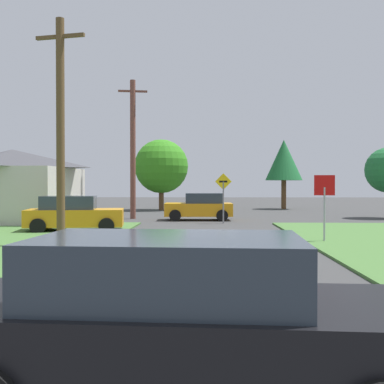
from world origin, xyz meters
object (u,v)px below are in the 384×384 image
(oak_tree_left, at_px, (161,166))
(oak_tree_right, at_px, (284,160))
(parked_car_near_building, at_px, (74,214))
(car_behind_on_main_road, at_px, (182,322))
(car_approaching_junction, at_px, (200,207))
(direction_sign, at_px, (223,192))
(stop_sign, at_px, (324,195))
(barn, at_px, (12,186))
(utility_pole_near, at_px, (60,129))
(utility_pole_mid, at_px, (133,148))

(oak_tree_left, bearing_deg, oak_tree_right, 10.58)
(parked_car_near_building, xyz_separation_m, car_behind_on_main_road, (5.72, -16.32, 0.00))
(car_approaching_junction, distance_m, direction_sign, 2.87)
(stop_sign, xyz_separation_m, barn, (-15.18, 8.71, 0.31))
(parked_car_near_building, distance_m, oak_tree_left, 18.53)
(utility_pole_near, height_order, oak_tree_left, utility_pole_near)
(car_approaching_junction, bearing_deg, utility_pole_near, 67.29)
(parked_car_near_building, bearing_deg, car_approaching_junction, 43.90)
(utility_pole_mid, distance_m, oak_tree_right, 16.53)
(stop_sign, relative_size, oak_tree_left, 0.42)
(stop_sign, distance_m, oak_tree_right, 24.06)
(parked_car_near_building, distance_m, direction_sign, 8.43)
(utility_pole_near, xyz_separation_m, direction_sign, (5.94, 9.64, -2.33))
(car_behind_on_main_road, relative_size, oak_tree_left, 0.79)
(stop_sign, bearing_deg, oak_tree_left, -65.01)
(utility_pole_mid, bearing_deg, car_behind_on_main_road, -79.98)
(direction_sign, bearing_deg, parked_car_near_building, -145.44)
(parked_car_near_building, bearing_deg, stop_sign, -27.67)
(oak_tree_left, bearing_deg, car_approaching_junction, -72.96)
(utility_pole_mid, bearing_deg, oak_tree_right, 46.70)
(parked_car_near_building, bearing_deg, utility_pole_near, -86.97)
(utility_pole_near, bearing_deg, parked_car_near_building, 101.08)
(car_approaching_junction, xyz_separation_m, utility_pole_near, (-4.63, -12.02, 3.23))
(utility_pole_mid, bearing_deg, utility_pole_near, -91.97)
(utility_pole_near, relative_size, barn, 1.15)
(utility_pole_mid, bearing_deg, parked_car_near_building, -99.83)
(oak_tree_right, relative_size, barn, 0.89)
(car_behind_on_main_road, relative_size, direction_sign, 1.70)
(utility_pole_near, distance_m, oak_tree_left, 23.09)
(stop_sign, distance_m, parked_car_near_building, 10.94)
(car_behind_on_main_road, xyz_separation_m, car_approaching_junction, (-0.13, 23.46, -0.00))
(direction_sign, xyz_separation_m, oak_tree_left, (-4.69, 13.42, 1.95))
(car_behind_on_main_road, bearing_deg, barn, 119.53)
(car_approaching_junction, bearing_deg, barn, 9.60)
(parked_car_near_building, height_order, utility_pole_near, utility_pole_near)
(parked_car_near_building, bearing_deg, oak_tree_left, 75.03)
(utility_pole_near, relative_size, oak_tree_right, 1.29)
(car_approaching_junction, height_order, oak_tree_right, oak_tree_right)
(stop_sign, height_order, car_behind_on_main_road, stop_sign)
(direction_sign, bearing_deg, stop_sign, -68.19)
(stop_sign, height_order, oak_tree_right, oak_tree_right)
(utility_pole_mid, height_order, oak_tree_left, utility_pole_mid)
(utility_pole_near, distance_m, oak_tree_right, 27.66)
(parked_car_near_building, xyz_separation_m, utility_pole_mid, (1.40, 8.11, 3.60))
(stop_sign, bearing_deg, car_approaching_junction, -61.86)
(car_behind_on_main_road, xyz_separation_m, utility_pole_near, (-4.77, 11.44, 3.23))
(stop_sign, distance_m, utility_pole_mid, 14.97)
(car_behind_on_main_road, height_order, barn, barn)
(utility_pole_mid, xyz_separation_m, oak_tree_left, (0.80, 10.06, -0.74))
(car_approaching_junction, distance_m, oak_tree_left, 11.89)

